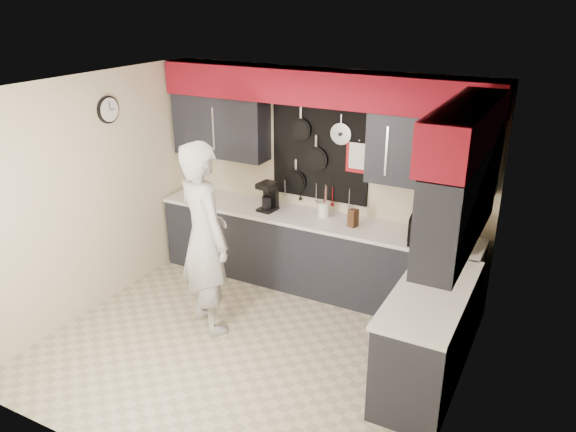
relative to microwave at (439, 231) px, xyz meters
The scene contains 10 objects.
ground 2.28m from the microwave, 137.78° to the right, with size 4.00×4.00×0.00m, color #B7AE8E.
back_wall_assembly 1.76m from the microwave, behind, with size 4.00×0.36×2.60m.
right_wall_assembly 1.43m from the microwave, 71.31° to the right, with size 0.36×3.50×2.60m.
left_wall_assembly 3.74m from the microwave, 159.05° to the right, with size 0.05×3.50×2.60m.
base_cabinets 1.19m from the microwave, 167.64° to the right, with size 3.95×2.20×0.92m.
microwave is the anchor object (origin of this frame).
knife_block 0.96m from the microwave, behind, with size 0.09×0.09×0.20m, color #352011.
utensil_crock 1.39m from the microwave, behind, with size 0.14×0.14×0.17m, color white.
coffee_maker 2.06m from the microwave, behind, with size 0.21×0.25×0.35m.
person 2.41m from the microwave, 150.49° to the right, with size 0.75×0.49×2.05m, color #BCBCB9.
Camera 1 is at (2.58, -4.08, 3.37)m, focal length 35.00 mm.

